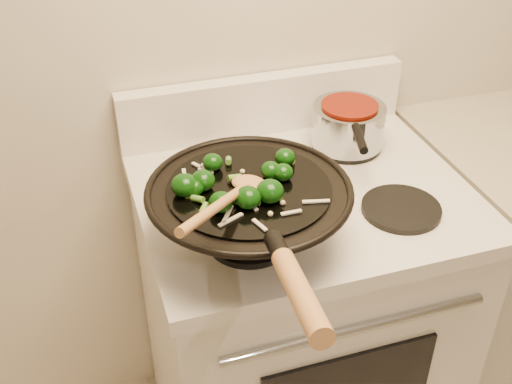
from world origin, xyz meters
name	(u,v)px	position (x,y,z in m)	size (l,w,h in m)	color
stove	(296,321)	(-0.27, 1.17, 0.47)	(0.78, 0.67, 1.08)	white
wok	(250,211)	(-0.45, 1.01, 1.00)	(0.42, 0.70, 0.23)	black
stirfry	(235,183)	(-0.48, 1.02, 1.08)	(0.29, 0.28, 0.05)	#0A3408
wooden_spoon	(232,196)	(-0.51, 0.95, 1.10)	(0.24, 0.28, 0.11)	#B77F48
saucepan	(348,124)	(-0.09, 1.32, 0.99)	(0.19, 0.30, 0.11)	#999DA1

